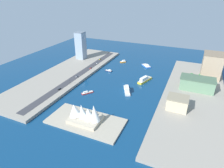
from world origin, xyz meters
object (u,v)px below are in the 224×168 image
at_px(apartment_midrise_tan, 212,66).
at_px(taxi_yellow_cab, 100,59).
at_px(catamaran_blue, 146,66).
at_px(pickup_red, 91,68).
at_px(ferry_yellow_fast, 145,80).
at_px(patrol_launch_navy, 109,71).
at_px(opera_landmark, 84,114).
at_px(tugboat_red, 87,93).
at_px(ferry_white_commuter, 127,90).
at_px(traffic_light_waterfront, 70,81).
at_px(suv_black, 59,89).
at_px(van_white, 97,63).
at_px(office_block_beige, 177,103).
at_px(sedan_silver, 77,76).
at_px(terminal_long_green, 197,84).
at_px(tower_tall_glass, 81,46).
at_px(water_taxi_orange, 123,62).

bearing_deg(apartment_midrise_tan, taxi_yellow_cab, -1.37).
relative_size(catamaran_blue, apartment_midrise_tan, 0.54).
bearing_deg(pickup_red, ferry_yellow_fast, 176.52).
xyz_separation_m(patrol_launch_navy, opera_landmark, (-32.65, 127.04, 8.48)).
bearing_deg(tugboat_red, pickup_red, -63.93).
distance_m(ferry_white_commuter, traffic_light_waterfront, 76.55).
bearing_deg(catamaran_blue, pickup_red, 34.21).
bearing_deg(suv_black, apartment_midrise_tan, -145.61).
distance_m(pickup_red, opera_landmark, 133.61).
xyz_separation_m(suv_black, van_white, (0.32, -103.34, -0.06)).
bearing_deg(taxi_yellow_cab, suv_black, 92.36).
distance_m(office_block_beige, opera_landmark, 97.48).
bearing_deg(tugboat_red, taxi_yellow_cab, -70.78).
xyz_separation_m(apartment_midrise_tan, sedan_silver, (175.09, 76.85, -16.87)).
distance_m(tugboat_red, opera_landmark, 58.39).
height_order(patrol_launch_navy, tugboat_red, tugboat_red).
xyz_separation_m(terminal_long_green, opera_landmark, (96.77, 111.12, -1.63)).
bearing_deg(tower_tall_glass, patrol_launch_navy, 157.21).
bearing_deg(suv_black, ferry_yellow_fast, -141.01).
relative_size(ferry_yellow_fast, terminal_long_green, 0.71).
bearing_deg(catamaran_blue, office_block_beige, 118.69).
bearing_deg(ferry_white_commuter, taxi_yellow_cab, -46.53).
distance_m(van_white, opera_landmark, 156.11).
relative_size(suv_black, pickup_red, 0.92).
bearing_deg(apartment_midrise_tan, water_taxi_orange, -6.56).
height_order(water_taxi_orange, apartment_midrise_tan, apartment_midrise_tan).
height_order(apartment_midrise_tan, traffic_light_waterfront, apartment_midrise_tan).
bearing_deg(ferry_yellow_fast, pickup_red, -3.48).
bearing_deg(ferry_white_commuter, terminal_long_green, -155.94).
relative_size(patrol_launch_navy, taxi_yellow_cab, 2.43).
bearing_deg(catamaran_blue, water_taxi_orange, -4.40).
relative_size(patrol_launch_navy, ferry_yellow_fast, 0.41).
relative_size(tower_tall_glass, opera_landmark, 1.38).
xyz_separation_m(ferry_yellow_fast, opera_landmark, (29.31, 113.42, 6.71)).
height_order(ferry_yellow_fast, traffic_light_waterfront, traffic_light_waterfront).
bearing_deg(opera_landmark, patrol_launch_navy, -75.59).
xyz_separation_m(catamaran_blue, sedan_silver, (79.42, 89.50, 2.82)).
bearing_deg(sedan_silver, patrol_launch_navy, -123.80).
bearing_deg(apartment_midrise_tan, tugboat_red, 37.70).
distance_m(office_block_beige, traffic_light_waterfront, 137.56).
relative_size(water_taxi_orange, van_white, 2.07).
relative_size(terminal_long_green, taxi_yellow_cab, 8.31).
distance_m(ferry_yellow_fast, opera_landmark, 117.34).
bearing_deg(ferry_white_commuter, ferry_yellow_fast, -108.41).
xyz_separation_m(tower_tall_glass, suv_black, (-38.93, 115.60, -22.92)).
xyz_separation_m(patrol_launch_navy, taxi_yellow_cab, (33.92, -36.06, 3.17)).
bearing_deg(terminal_long_green, tugboat_red, 25.88).
xyz_separation_m(sedan_silver, opera_landmark, (-62.82, 81.97, 5.28)).
distance_m(tugboat_red, ferry_yellow_fast, 84.48).
height_order(apartment_midrise_tan, terminal_long_green, apartment_midrise_tan).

